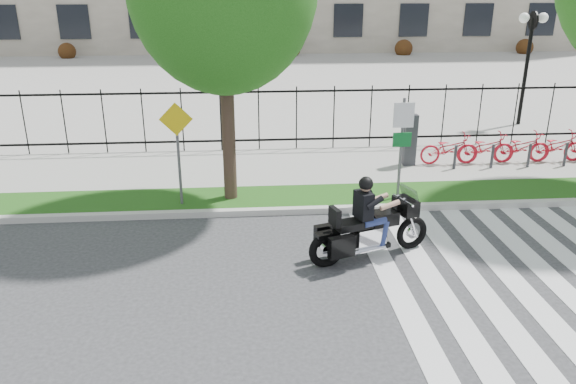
{
  "coord_description": "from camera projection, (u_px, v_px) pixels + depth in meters",
  "views": [
    {
      "loc": [
        -0.46,
        -8.25,
        5.21
      ],
      "look_at": [
        0.44,
        3.0,
        0.97
      ],
      "focal_mm": 35.0,
      "sensor_mm": 36.0,
      "label": 1
    }
  ],
  "objects": [
    {
      "name": "ground",
      "position": [
        277.0,
        308.0,
        9.57
      ],
      "size": [
        120.0,
        120.0,
        0.0
      ],
      "primitive_type": "plane",
      "color": "#313133",
      "rests_on": "ground"
    },
    {
      "name": "curb",
      "position": [
        266.0,
        212.0,
        13.37
      ],
      "size": [
        60.0,
        0.2,
        0.15
      ],
      "primitive_type": "cube",
      "color": "beige",
      "rests_on": "ground"
    },
    {
      "name": "grass_verge",
      "position": [
        265.0,
        199.0,
        14.16
      ],
      "size": [
        60.0,
        1.5,
        0.15
      ],
      "primitive_type": "cube",
      "color": "#1F4A12",
      "rests_on": "ground"
    },
    {
      "name": "sidewalk",
      "position": [
        261.0,
        168.0,
        16.49
      ],
      "size": [
        60.0,
        3.5,
        0.15
      ],
      "primitive_type": "cube",
      "color": "#9E9B94",
      "rests_on": "ground"
    },
    {
      "name": "plaza",
      "position": [
        251.0,
        76.0,
        32.88
      ],
      "size": [
        80.0,
        34.0,
        0.1
      ],
      "primitive_type": "cube",
      "color": "#9E9B94",
      "rests_on": "ground"
    },
    {
      "name": "crosswalk_stripes",
      "position": [
        548.0,
        295.0,
        9.93
      ],
      "size": [
        5.7,
        8.0,
        0.01
      ],
      "primitive_type": null,
      "color": "silver",
      "rests_on": "ground"
    },
    {
      "name": "iron_fence",
      "position": [
        259.0,
        119.0,
        17.75
      ],
      "size": [
        30.0,
        0.06,
        2.0
      ],
      "primitive_type": null,
      "color": "black",
      "rests_on": "sidewalk"
    },
    {
      "name": "lamp_post_right",
      "position": [
        530.0,
        41.0,
        20.38
      ],
      "size": [
        1.06,
        0.7,
        4.25
      ],
      "color": "black",
      "rests_on": "ground"
    },
    {
      "name": "sign_pole_regulatory",
      "position": [
        402.0,
        136.0,
        13.48
      ],
      "size": [
        0.5,
        0.09,
        2.5
      ],
      "color": "#59595B",
      "rests_on": "grass_verge"
    },
    {
      "name": "sign_pole_warning",
      "position": [
        177.0,
        140.0,
        13.08
      ],
      "size": [
        0.78,
        0.09,
        2.49
      ],
      "color": "#59595B",
      "rests_on": "grass_verge"
    },
    {
      "name": "motorcycle_rider",
      "position": [
        370.0,
        225.0,
        11.09
      ],
      "size": [
        2.61,
        1.28,
        2.08
      ],
      "color": "black",
      "rests_on": "ground"
    }
  ]
}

